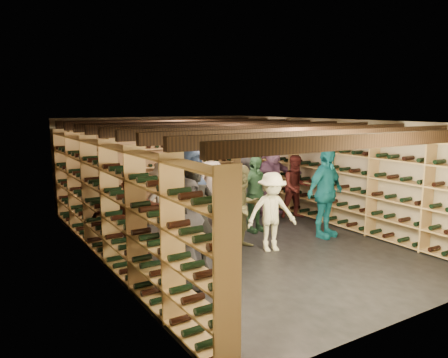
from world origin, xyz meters
name	(u,v)px	position (x,y,z in m)	size (l,w,h in m)	color
ground	(236,239)	(0.00, 0.00, 0.00)	(8.00, 8.00, 0.00)	black
walls	(236,181)	(0.00, 0.00, 1.20)	(5.52, 8.02, 2.40)	tan
ceiling	(236,121)	(0.00, 0.00, 2.40)	(5.50, 8.00, 0.01)	beige
ceiling_joists	(236,128)	(0.00, 0.00, 2.26)	(5.40, 7.12, 0.18)	black
wine_rack_left	(110,202)	(-2.57, 0.00, 1.08)	(0.32, 7.50, 2.15)	tan
wine_rack_right	(329,177)	(2.57, 0.00, 1.08)	(0.32, 7.50, 2.15)	tan
wine_rack_back	(159,166)	(0.00, 3.83, 1.07)	(4.70, 0.30, 2.15)	tan
crate_stack_left	(193,207)	(-0.10, 1.67, 0.34)	(0.56, 0.43, 0.68)	#A68557
crate_stack_right	(156,211)	(-0.85, 2.14, 0.26)	(0.52, 0.36, 0.51)	#A68557
crate_loose	(245,206)	(1.64, 2.06, 0.09)	(0.50, 0.33, 0.17)	#A68557
person_0	(183,236)	(-2.07, -1.77, 0.86)	(0.84, 0.55, 1.71)	black
person_1	(196,217)	(-1.47, -1.05, 0.89)	(0.65, 0.43, 1.78)	black
person_2	(243,207)	(-0.20, -0.54, 0.80)	(0.78, 0.61, 1.60)	brown
person_3	(272,212)	(0.17, -0.95, 0.74)	(0.96, 0.55, 1.49)	#F1F0C1
person_4	(325,193)	(1.65, -0.83, 0.93)	(1.09, 0.46, 1.87)	#167281
person_5	(134,215)	(-2.12, 0.08, 0.77)	(1.43, 0.46, 1.54)	brown
person_6	(190,196)	(-0.91, 0.27, 0.95)	(0.93, 0.60, 1.90)	#1B2742
person_7	(212,187)	(-0.01, 0.95, 0.94)	(0.68, 0.45, 1.87)	gray
person_8	(296,187)	(2.18, 0.67, 0.77)	(0.75, 0.58, 1.53)	#4F1B19
person_9	(166,206)	(-1.45, 0.20, 0.84)	(1.08, 0.62, 1.67)	#A39B94
person_10	(254,194)	(0.65, 0.26, 0.83)	(0.97, 0.40, 1.65)	#274D30
person_11	(272,177)	(1.92, 1.30, 0.93)	(1.73, 0.55, 1.87)	#7C527C
person_12	(249,183)	(1.24, 1.30, 0.85)	(0.83, 0.54, 1.70)	#2F2E33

